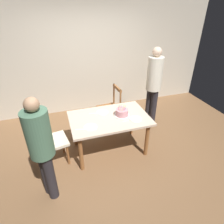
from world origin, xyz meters
TOP-DOWN VIEW (x-y plane):
  - ground at (0.00, 0.00)m, footprint 6.40×6.40m
  - back_wall at (0.00, 1.85)m, footprint 6.40×0.10m
  - dining_table at (0.00, 0.00)m, footprint 1.40×0.90m
  - birthday_cake at (0.23, -0.01)m, footprint 0.28×0.28m
  - plate_near_celebrant at (-0.39, -0.20)m, footprint 0.22×0.22m
  - plate_far_side at (-0.07, 0.20)m, footprint 0.22×0.22m
  - plate_near_guest at (0.42, -0.20)m, footprint 0.22×0.22m
  - fork_near_celebrant at (-0.55, -0.21)m, footprint 0.18×0.05m
  - fork_far_side at (-0.23, 0.22)m, footprint 0.18×0.05m
  - fork_near_guest at (0.26, -0.20)m, footprint 0.18×0.06m
  - chair_spindle_back at (0.25, 0.77)m, footprint 0.47×0.47m
  - chair_upholstered at (-1.09, -0.03)m, footprint 0.51×0.51m
  - person_celebrant at (-1.12, -0.68)m, footprint 0.32×0.32m
  - person_guest at (1.20, 0.64)m, footprint 0.32×0.32m

SIDE VIEW (x-z plane):
  - ground at x=0.00m, z-range 0.00..0.00m
  - chair_spindle_back at x=0.25m, z-range -0.02..0.93m
  - chair_upholstered at x=-1.09m, z-range 0.06..1.01m
  - dining_table at x=0.00m, z-range 0.27..1.00m
  - fork_near_celebrant at x=-0.55m, z-range 0.73..0.74m
  - fork_far_side at x=-0.23m, z-range 0.73..0.74m
  - fork_near_guest at x=0.26m, z-range 0.73..0.74m
  - plate_near_celebrant at x=-0.39m, z-range 0.73..0.74m
  - plate_far_side at x=-0.07m, z-range 0.73..0.74m
  - plate_near_guest at x=0.42m, z-range 0.73..0.74m
  - birthday_cake at x=0.23m, z-range 0.70..0.89m
  - person_celebrant at x=-1.12m, z-range 0.11..1.72m
  - person_guest at x=1.20m, z-range 0.13..1.88m
  - back_wall at x=0.00m, z-range 0.00..2.60m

